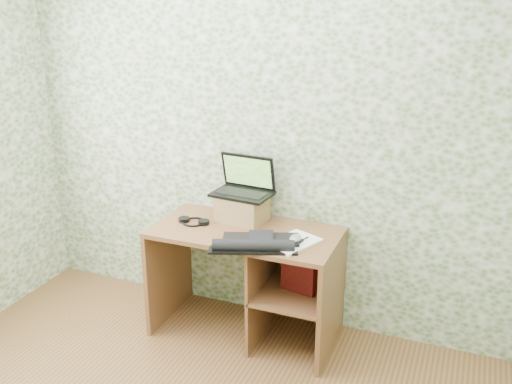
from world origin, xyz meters
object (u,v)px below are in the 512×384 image
at_px(laptop, 244,185).
at_px(notepad, 293,242).
at_px(desk, 258,268).
at_px(keyboard, 258,243).
at_px(riser, 242,208).

xyz_separation_m(laptop, notepad, (0.43, -0.26, -0.23)).
height_order(desk, notepad, notepad).
relative_size(keyboard, notepad, 1.68).
bearing_deg(desk, riser, 144.41).
bearing_deg(notepad, desk, -178.32).
bearing_deg(notepad, laptop, 171.96).
relative_size(desk, keyboard, 2.27).
bearing_deg(desk, keyboard, -69.51).
xyz_separation_m(riser, keyboard, (0.25, -0.35, -0.06)).
distance_m(desk, riser, 0.41).
xyz_separation_m(desk, laptop, (-0.16, 0.16, 0.51)).
bearing_deg(laptop, desk, -39.34).
distance_m(desk, keyboard, 0.38).
bearing_deg(riser, keyboard, -54.43).
height_order(keyboard, notepad, keyboard).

